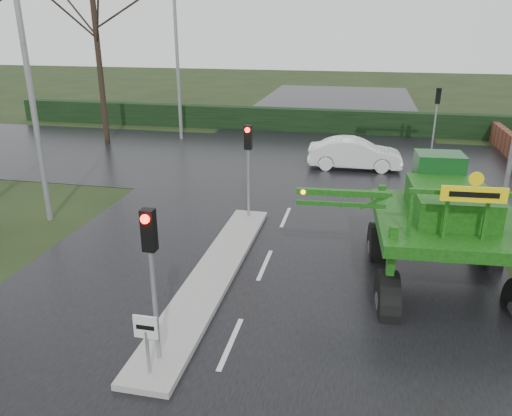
% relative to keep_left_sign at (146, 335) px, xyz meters
% --- Properties ---
extents(ground, '(140.00, 140.00, 0.00)m').
position_rel_keep_left_sign_xyz_m(ground, '(1.30, 1.50, -1.06)').
color(ground, black).
rests_on(ground, ground).
extents(road_main, '(14.00, 80.00, 0.02)m').
position_rel_keep_left_sign_xyz_m(road_main, '(1.30, 11.50, -1.05)').
color(road_main, black).
rests_on(road_main, ground).
extents(road_cross, '(80.00, 12.00, 0.02)m').
position_rel_keep_left_sign_xyz_m(road_cross, '(1.30, 17.50, -1.05)').
color(road_cross, black).
rests_on(road_cross, ground).
extents(median_island, '(1.20, 10.00, 0.16)m').
position_rel_keep_left_sign_xyz_m(median_island, '(0.00, 4.50, -0.97)').
color(median_island, gray).
rests_on(median_island, ground).
extents(hedge_row, '(44.00, 0.90, 1.50)m').
position_rel_keep_left_sign_xyz_m(hedge_row, '(1.30, 25.50, -0.31)').
color(hedge_row, black).
rests_on(hedge_row, ground).
extents(keep_left_sign, '(0.50, 0.07, 1.35)m').
position_rel_keep_left_sign_xyz_m(keep_left_sign, '(0.00, 0.00, 0.00)').
color(keep_left_sign, gray).
rests_on(keep_left_sign, ground).
extents(traffic_signal_near, '(0.26, 0.33, 3.52)m').
position_rel_keep_left_sign_xyz_m(traffic_signal_near, '(0.00, 0.49, 1.53)').
color(traffic_signal_near, gray).
rests_on(traffic_signal_near, ground).
extents(traffic_signal_mid, '(0.26, 0.33, 3.52)m').
position_rel_keep_left_sign_xyz_m(traffic_signal_mid, '(0.00, 8.99, 1.53)').
color(traffic_signal_mid, gray).
rests_on(traffic_signal_mid, ground).
extents(traffic_signal_far, '(0.26, 0.33, 3.52)m').
position_rel_keep_left_sign_xyz_m(traffic_signal_far, '(7.80, 21.51, 1.53)').
color(traffic_signal_far, gray).
rests_on(traffic_signal_far, ground).
extents(street_light_left_near, '(3.85, 0.30, 10.00)m').
position_rel_keep_left_sign_xyz_m(street_light_left_near, '(-6.89, 7.50, 4.93)').
color(street_light_left_near, gray).
rests_on(street_light_left_near, ground).
extents(street_light_left_far, '(3.85, 0.30, 10.00)m').
position_rel_keep_left_sign_xyz_m(street_light_left_far, '(-6.89, 21.50, 4.93)').
color(street_light_left_far, gray).
rests_on(street_light_left_far, ground).
extents(tree_left_far, '(7.70, 7.70, 13.26)m').
position_rel_keep_left_sign_xyz_m(tree_left_far, '(-11.20, 19.50, 6.09)').
color(tree_left_far, black).
rests_on(tree_left_far, ground).
extents(crop_sprayer, '(8.26, 5.37, 4.62)m').
position_rel_keep_left_sign_xyz_m(crop_sprayer, '(4.79, 4.16, 1.13)').
color(crop_sprayer, black).
rests_on(crop_sprayer, ground).
extents(white_sedan, '(4.60, 1.73, 1.50)m').
position_rel_keep_left_sign_xyz_m(white_sedan, '(3.59, 16.86, -1.06)').
color(white_sedan, white).
rests_on(white_sedan, ground).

